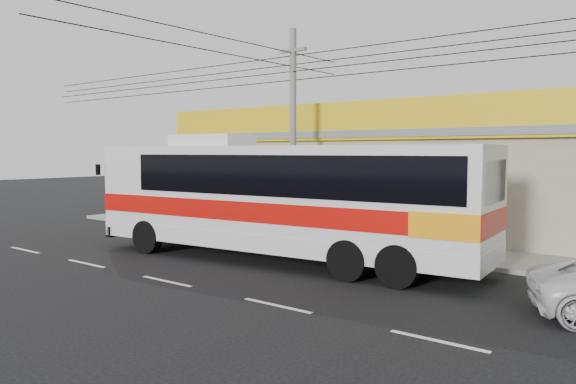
% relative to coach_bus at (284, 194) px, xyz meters
% --- Properties ---
extents(ground, '(120.00, 120.00, 0.00)m').
position_rel_coach_bus_xyz_m(ground, '(-0.89, -1.66, -2.26)').
color(ground, black).
rests_on(ground, ground).
extents(sidewalk, '(30.00, 3.20, 0.15)m').
position_rel_coach_bus_xyz_m(sidewalk, '(-0.89, 4.34, -2.18)').
color(sidewalk, gray).
rests_on(sidewalk, ground).
extents(lane_markings, '(50.00, 0.12, 0.01)m').
position_rel_coach_bus_xyz_m(lane_markings, '(-0.89, -4.16, -2.26)').
color(lane_markings, silver).
rests_on(lane_markings, ground).
extents(storefront_building, '(22.60, 9.20, 5.70)m').
position_rel_coach_bus_xyz_m(storefront_building, '(-0.89, 9.88, 0.04)').
color(storefront_building, gray).
rests_on(storefront_building, ground).
extents(coach_bus, '(13.89, 4.15, 4.22)m').
position_rel_coach_bus_xyz_m(coach_bus, '(0.00, 0.00, 0.00)').
color(coach_bus, silver).
rests_on(coach_bus, ground).
extents(motorbike_red, '(1.90, 0.96, 0.95)m').
position_rel_coach_bus_xyz_m(motorbike_red, '(-8.43, 3.10, -1.63)').
color(motorbike_red, maroon).
rests_on(motorbike_red, sidewalk).
extents(motorbike_dark, '(1.54, 0.52, 0.91)m').
position_rel_coach_bus_xyz_m(motorbike_dark, '(-12.13, 3.87, -1.65)').
color(motorbike_dark, black).
rests_on(motorbike_dark, sidewalk).
extents(utility_pole, '(34.00, 14.00, 8.50)m').
position_rel_coach_bus_xyz_m(utility_pole, '(-2.53, 3.74, 4.75)').
color(utility_pole, slate).
rests_on(utility_pole, ground).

